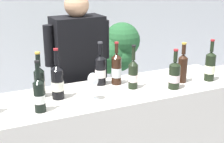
{
  "coord_description": "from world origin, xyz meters",
  "views": [
    {
      "loc": [
        -0.78,
        -1.97,
        1.84
      ],
      "look_at": [
        0.1,
        0.0,
        1.12
      ],
      "focal_mm": 50.75,
      "sensor_mm": 36.0,
      "label": 1
    }
  ],
  "objects_px": {
    "wine_bottle_7": "(210,66)",
    "potted_shrub": "(115,54)",
    "wine_glass": "(93,81)",
    "wine_bottle_8": "(39,94)",
    "wine_bottle_4": "(58,82)",
    "wine_bottle_0": "(116,69)",
    "wine_bottle_9": "(183,67)",
    "wine_bottle_2": "(100,69)",
    "wine_bottle_1": "(174,75)",
    "person_server": "(80,89)",
    "wine_bottle_3": "(40,81)",
    "wine_bottle_5": "(133,74)"
  },
  "relations": [
    {
      "from": "wine_bottle_0",
      "to": "wine_bottle_1",
      "type": "relative_size",
      "value": 1.1
    },
    {
      "from": "wine_bottle_0",
      "to": "wine_bottle_3",
      "type": "bearing_deg",
      "value": -178.28
    },
    {
      "from": "wine_bottle_2",
      "to": "wine_glass",
      "type": "distance_m",
      "value": 0.29
    },
    {
      "from": "wine_bottle_1",
      "to": "potted_shrub",
      "type": "distance_m",
      "value": 1.52
    },
    {
      "from": "wine_bottle_3",
      "to": "potted_shrub",
      "type": "height_order",
      "value": "wine_bottle_3"
    },
    {
      "from": "wine_bottle_3",
      "to": "wine_bottle_8",
      "type": "xyz_separation_m",
      "value": [
        -0.05,
        -0.23,
        -0.0
      ]
    },
    {
      "from": "wine_bottle_4",
      "to": "potted_shrub",
      "type": "bearing_deg",
      "value": 51.75
    },
    {
      "from": "wine_bottle_7",
      "to": "potted_shrub",
      "type": "relative_size",
      "value": 0.27
    },
    {
      "from": "wine_bottle_9",
      "to": "wine_bottle_2",
      "type": "bearing_deg",
      "value": 160.88
    },
    {
      "from": "wine_bottle_7",
      "to": "wine_bottle_8",
      "type": "height_order",
      "value": "same"
    },
    {
      "from": "wine_bottle_3",
      "to": "wine_bottle_5",
      "type": "bearing_deg",
      "value": -9.84
    },
    {
      "from": "wine_bottle_2",
      "to": "wine_bottle_5",
      "type": "height_order",
      "value": "wine_bottle_2"
    },
    {
      "from": "wine_bottle_2",
      "to": "wine_bottle_7",
      "type": "distance_m",
      "value": 0.87
    },
    {
      "from": "wine_bottle_2",
      "to": "wine_bottle_8",
      "type": "height_order",
      "value": "wine_bottle_2"
    },
    {
      "from": "wine_bottle_0",
      "to": "wine_bottle_9",
      "type": "relative_size",
      "value": 1.05
    },
    {
      "from": "wine_bottle_0",
      "to": "wine_bottle_7",
      "type": "xyz_separation_m",
      "value": [
        0.71,
        -0.23,
        -0.0
      ]
    },
    {
      "from": "potted_shrub",
      "to": "wine_bottle_2",
      "type": "bearing_deg",
      "value": -119.41
    },
    {
      "from": "wine_bottle_1",
      "to": "wine_bottle_4",
      "type": "distance_m",
      "value": 0.86
    },
    {
      "from": "wine_bottle_0",
      "to": "wine_bottle_5",
      "type": "relative_size",
      "value": 1.01
    },
    {
      "from": "wine_bottle_0",
      "to": "wine_glass",
      "type": "relative_size",
      "value": 1.74
    },
    {
      "from": "wine_bottle_0",
      "to": "wine_bottle_8",
      "type": "relative_size",
      "value": 1.0
    },
    {
      "from": "wine_bottle_8",
      "to": "potted_shrub",
      "type": "relative_size",
      "value": 0.27
    },
    {
      "from": "wine_bottle_5",
      "to": "wine_bottle_8",
      "type": "bearing_deg",
      "value": -170.72
    },
    {
      "from": "wine_bottle_5",
      "to": "wine_glass",
      "type": "bearing_deg",
      "value": -167.55
    },
    {
      "from": "wine_bottle_2",
      "to": "wine_glass",
      "type": "bearing_deg",
      "value": -121.96
    },
    {
      "from": "wine_bottle_3",
      "to": "wine_glass",
      "type": "distance_m",
      "value": 0.38
    },
    {
      "from": "wine_bottle_8",
      "to": "wine_glass",
      "type": "bearing_deg",
      "value": 6.27
    },
    {
      "from": "wine_bottle_9",
      "to": "wine_bottle_0",
      "type": "bearing_deg",
      "value": 160.65
    },
    {
      "from": "wine_bottle_4",
      "to": "wine_bottle_5",
      "type": "xyz_separation_m",
      "value": [
        0.56,
        -0.04,
        -0.01
      ]
    },
    {
      "from": "wine_bottle_2",
      "to": "wine_bottle_8",
      "type": "distance_m",
      "value": 0.6
    },
    {
      "from": "wine_bottle_4",
      "to": "wine_bottle_7",
      "type": "distance_m",
      "value": 1.21
    },
    {
      "from": "wine_bottle_2",
      "to": "wine_bottle_8",
      "type": "xyz_separation_m",
      "value": [
        -0.53,
        -0.29,
        -0.01
      ]
    },
    {
      "from": "wine_bottle_2",
      "to": "wine_bottle_7",
      "type": "relative_size",
      "value": 1.01
    },
    {
      "from": "wine_bottle_2",
      "to": "wine_bottle_5",
      "type": "xyz_separation_m",
      "value": [
        0.19,
        -0.17,
        -0.01
      ]
    },
    {
      "from": "wine_glass",
      "to": "wine_bottle_7",
      "type": "bearing_deg",
      "value": -1.07
    },
    {
      "from": "wine_bottle_8",
      "to": "person_server",
      "type": "bearing_deg",
      "value": 54.53
    },
    {
      "from": "wine_bottle_3",
      "to": "wine_glass",
      "type": "relative_size",
      "value": 1.69
    },
    {
      "from": "wine_bottle_3",
      "to": "wine_bottle_5",
      "type": "xyz_separation_m",
      "value": [
        0.67,
        -0.12,
        -0.0
      ]
    },
    {
      "from": "wine_bottle_3",
      "to": "wine_bottle_5",
      "type": "distance_m",
      "value": 0.68
    },
    {
      "from": "wine_bottle_7",
      "to": "person_server",
      "type": "distance_m",
      "value": 1.13
    },
    {
      "from": "wine_bottle_4",
      "to": "wine_bottle_0",
      "type": "bearing_deg",
      "value": 10.81
    },
    {
      "from": "wine_glass",
      "to": "wine_bottle_8",
      "type": "bearing_deg",
      "value": -173.73
    },
    {
      "from": "person_server",
      "to": "wine_bottle_4",
      "type": "bearing_deg",
      "value": -121.99
    },
    {
      "from": "wine_bottle_2",
      "to": "wine_bottle_7",
      "type": "height_order",
      "value": "wine_bottle_2"
    },
    {
      "from": "wine_bottle_7",
      "to": "wine_bottle_4",
      "type": "bearing_deg",
      "value": 173.55
    },
    {
      "from": "wine_bottle_4",
      "to": "wine_bottle_5",
      "type": "relative_size",
      "value": 1.07
    },
    {
      "from": "wine_bottle_0",
      "to": "person_server",
      "type": "bearing_deg",
      "value": 111.8
    },
    {
      "from": "person_server",
      "to": "wine_bottle_8",
      "type": "bearing_deg",
      "value": -125.47
    },
    {
      "from": "wine_bottle_2",
      "to": "person_server",
      "type": "bearing_deg",
      "value": 97.52
    },
    {
      "from": "wine_bottle_1",
      "to": "wine_bottle_9",
      "type": "height_order",
      "value": "wine_bottle_9"
    }
  ]
}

